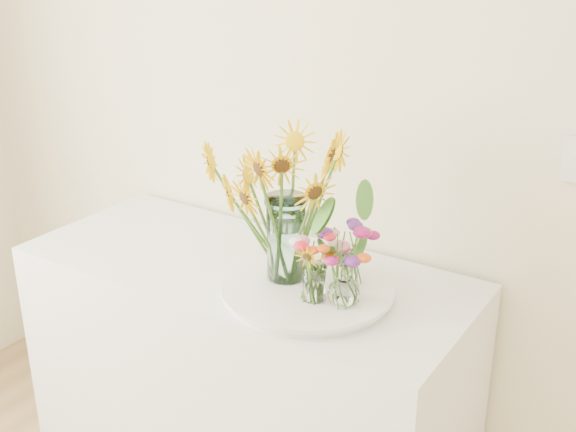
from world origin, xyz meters
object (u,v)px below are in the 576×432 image
Objects in this scene: counter at (247,389)px; small_vase_c at (348,269)px; small_vase_b at (344,283)px; tray at (308,292)px; small_vase_a at (314,283)px; mason_jar at (286,238)px.

small_vase_c reaches higher than counter.
tray is at bearing 167.27° from small_vase_b.
small_vase_b is 0.11m from small_vase_c.
small_vase_b is (0.13, -0.03, 0.07)m from tray.
small_vase_a is (0.32, -0.11, 0.53)m from counter.
tray reaches higher than counter.
mason_jar is at bearing -13.76° from counter.
tray is (0.26, -0.06, 0.46)m from counter.
small_vase_c is (0.03, 0.13, -0.00)m from small_vase_a.
mason_jar is 0.17m from small_vase_a.
small_vase_a is at bearing -103.73° from small_vase_c.
counter is 0.63m from small_vase_c.
mason_jar is 2.50× the size of small_vase_c.
small_vase_b is at bearing 19.44° from small_vase_a.
small_vase_c is at bearing 20.10° from mason_jar.
mason_jar is at bearing 152.77° from small_vase_a.
small_vase_b is (0.08, 0.03, 0.01)m from small_vase_a.
small_vase_b reaches higher than small_vase_a.
small_vase_b is at bearing -12.73° from tray.
tray is 0.10m from small_vase_a.
small_vase_c is (-0.04, 0.10, -0.01)m from small_vase_b.
small_vase_b reaches higher than tray.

